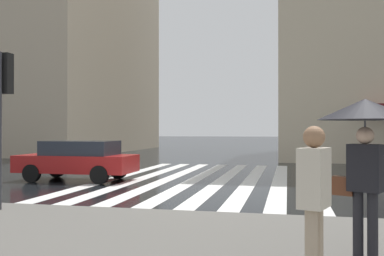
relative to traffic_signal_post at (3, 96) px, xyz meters
The scene contains 7 objects.
ground_plane 5.55m from the traffic_signal_post, 42.73° to the right, with size 220.00×220.00×0.00m, color black.
zebra_crossing 8.59m from the traffic_signal_post, 21.73° to the right, with size 13.00×7.50×0.01m.
haussmann_block_mid 32.88m from the traffic_signal_post, 34.75° to the left, with size 19.17×21.03×25.63m.
traffic_signal_post is the anchor object (origin of this frame).
car_red 6.55m from the traffic_signal_post, 13.39° to the left, with size 1.85×4.10×1.41m.
pedestrian_with_floral_umbrella 7.13m from the traffic_signal_post, 107.43° to the right, with size 1.18×1.18×2.04m.
pedestrian_far_down_pavement 7.12m from the traffic_signal_post, 119.54° to the right, with size 0.46×0.36×1.68m.
Camera 1 is at (-11.58, -2.46, 1.79)m, focal length 40.44 mm.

